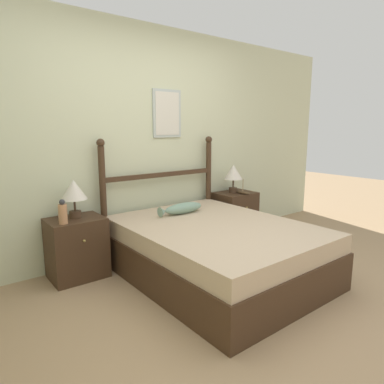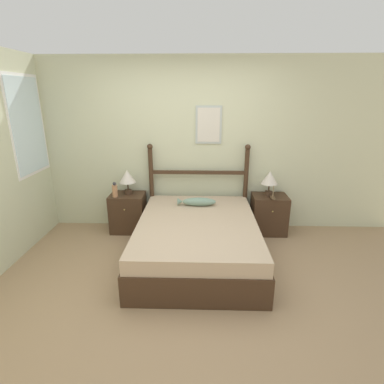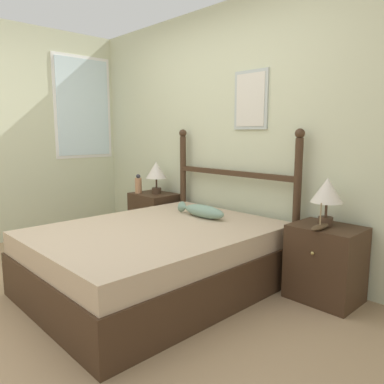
# 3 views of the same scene
# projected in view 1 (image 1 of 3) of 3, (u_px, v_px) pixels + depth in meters

# --- Properties ---
(ground_plane) EXTENTS (16.00, 16.00, 0.00)m
(ground_plane) POSITION_uv_depth(u_px,v_px,m) (252.00, 310.00, 2.74)
(ground_plane) COLOR #9E7F5B
(wall_back) EXTENTS (6.40, 0.08, 2.55)m
(wall_back) POSITION_uv_depth(u_px,v_px,m) (140.00, 142.00, 3.84)
(wall_back) COLOR beige
(wall_back) RESTS_ON ground_plane
(bed) EXTENTS (1.50, 1.96, 0.52)m
(bed) POSITION_uv_depth(u_px,v_px,m) (215.00, 251.00, 3.33)
(bed) COLOR #3D2819
(bed) RESTS_ON ground_plane
(headboard) EXTENTS (1.52, 0.08, 1.33)m
(headboard) POSITION_uv_depth(u_px,v_px,m) (162.00, 189.00, 3.97)
(headboard) COLOR #3D2819
(headboard) RESTS_ON ground_plane
(nightstand_left) EXTENTS (0.51, 0.43, 0.59)m
(nightstand_left) POSITION_uv_depth(u_px,v_px,m) (77.00, 248.00, 3.30)
(nightstand_left) COLOR #3D2819
(nightstand_left) RESTS_ON ground_plane
(nightstand_right) EXTENTS (0.51, 0.43, 0.59)m
(nightstand_right) POSITION_uv_depth(u_px,v_px,m) (235.00, 214.00, 4.59)
(nightstand_right) COLOR #3D2819
(nightstand_right) RESTS_ON ground_plane
(table_lamp_left) EXTENTS (0.24, 0.24, 0.37)m
(table_lamp_left) POSITION_uv_depth(u_px,v_px,m) (74.00, 191.00, 3.22)
(table_lamp_left) COLOR #422D1E
(table_lamp_left) RESTS_ON nightstand_left
(table_lamp_right) EXTENTS (0.24, 0.24, 0.37)m
(table_lamp_right) POSITION_uv_depth(u_px,v_px,m) (233.00, 173.00, 4.49)
(table_lamp_right) COLOR #422D1E
(table_lamp_right) RESTS_ON nightstand_right
(bottle) EXTENTS (0.08, 0.08, 0.23)m
(bottle) POSITION_uv_depth(u_px,v_px,m) (63.00, 213.00, 3.05)
(bottle) COLOR tan
(bottle) RESTS_ON nightstand_left
(model_boat) EXTENTS (0.07, 0.24, 0.20)m
(model_boat) POSITION_uv_depth(u_px,v_px,m) (243.00, 192.00, 4.44)
(model_boat) COLOR #4C3823
(model_boat) RESTS_ON nightstand_right
(fish_pillow) EXTENTS (0.54, 0.14, 0.12)m
(fish_pillow) POSITION_uv_depth(u_px,v_px,m) (182.00, 208.00, 3.68)
(fish_pillow) COLOR gray
(fish_pillow) RESTS_ON bed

